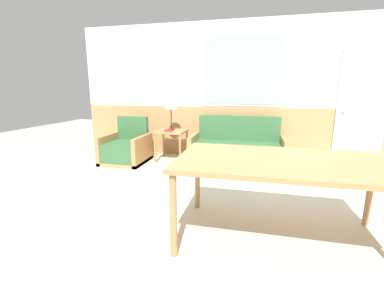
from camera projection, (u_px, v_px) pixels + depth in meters
The scene contains 9 objects.
ground_plane at pixel (244, 218), 2.83m from camera, with size 16.00×16.00×0.00m, color beige.
wall_back at pixel (251, 90), 5.04m from camera, with size 7.20×0.09×2.70m.
couch at pixel (237, 151), 4.80m from camera, with size 1.72×0.78×0.89m.
armchair at pixel (126, 149), 4.99m from camera, with size 0.80×0.81×0.86m.
side_table at pixel (171, 135), 5.07m from camera, with size 0.57×0.57×0.60m.
table_lamp at pixel (171, 105), 5.05m from camera, with size 0.28×0.28×0.59m.
book_stack at pixel (169, 131), 4.96m from camera, with size 0.17×0.15×0.03m.
dining_table at pixel (285, 167), 2.29m from camera, with size 1.92×1.06×0.78m.
entry_door at pixel (361, 109), 4.62m from camera, with size 0.82×0.09×2.09m.
Camera 1 is at (0.04, -2.66, 1.39)m, focal length 24.00 mm.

